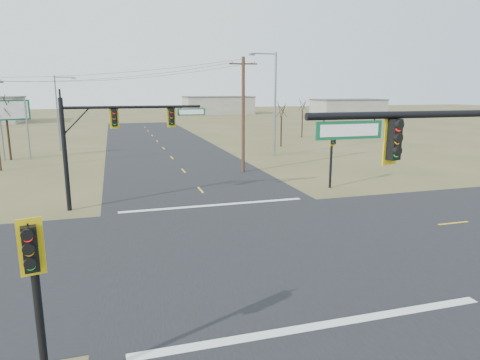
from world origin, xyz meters
The scene contains 17 objects.
ground centered at (0.00, 0.00, 0.00)m, with size 320.00×320.00×0.00m, color brown.
road_ew centered at (0.00, 0.00, 0.01)m, with size 160.00×14.00×0.02m, color black.
road_ns centered at (0.00, 0.00, 0.01)m, with size 14.00×160.00×0.02m, color black.
stop_bar_near centered at (0.00, -7.50, 0.03)m, with size 12.00×0.40×0.01m, color silver.
stop_bar_far centered at (0.00, 7.50, 0.03)m, with size 12.00×0.40×0.01m, color silver.
mast_arm_far centered at (-5.85, 9.01, 4.99)m, with size 8.84×0.49×6.89m.
pedestal_signal_ne centered at (9.65, 9.87, 3.33)m, with size 0.67×0.58×4.59m.
pedestal_signal_sw centered at (-7.89, -8.58, 3.33)m, with size 0.63×0.55×4.59m.
utility_pole_near centered at (5.11, 17.87, 5.23)m, with size 2.47×0.32×10.12m.
highway_sign centered at (-15.98, 31.46, 4.43)m, with size 3.21×1.15×6.29m.
streetlight_a centered at (11.11, 26.29, 6.35)m, with size 3.17×0.46×11.30m.
streetlight_c centered at (-12.09, 37.18, 5.03)m, with size 2.51×0.34×8.97m.
bare_tree_a centered at (-16.63, 31.49, 5.72)m, with size 3.83×3.83×7.23m.
bare_tree_c centered at (15.06, 33.55, 4.82)m, with size 2.75×2.75×6.14m.
bare_tree_d centered at (22.26, 42.77, 5.04)m, with size 2.37×2.37×6.25m.
warehouse_mid centered at (25.00, 110.00, 2.50)m, with size 20.00×12.00×5.00m, color #9D978B.
warehouse_right centered at (55.00, 85.00, 2.25)m, with size 18.00×10.00×4.50m, color #9D978B.
Camera 1 is at (-5.96, -18.57, 7.37)m, focal length 32.00 mm.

